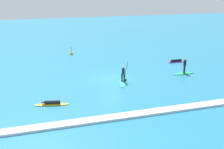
{
  "coord_description": "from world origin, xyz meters",
  "views": [
    {
      "loc": [
        -8.18,
        -26.98,
        9.66
      ],
      "look_at": [
        0.0,
        0.0,
        0.5
      ],
      "focal_mm": 44.26,
      "sensor_mm": 36.0,
      "label": 1
    }
  ],
  "objects": [
    {
      "name": "surfer_on_green_board",
      "position": [
        8.43,
        -0.63,
        0.43
      ],
      "size": [
        2.68,
        0.86,
        1.81
      ],
      "rotation": [
        0.0,
        0.0,
        0.04
      ],
      "color": "#23B266",
      "rests_on": "ground_plane"
    },
    {
      "name": "surfer_on_teal_board",
      "position": [
        0.83,
        -1.29,
        0.4
      ],
      "size": [
        1.85,
        3.31,
        2.24
      ],
      "rotation": [
        0.0,
        0.0,
        1.2
      ],
      "color": "#33C6CC",
      "rests_on": "ground_plane"
    },
    {
      "name": "surfer_on_purple_board",
      "position": [
        9.97,
        4.07,
        0.15
      ],
      "size": [
        2.44,
        0.71,
        0.39
      ],
      "rotation": [
        0.0,
        0.0,
        3.13
      ],
      "color": "purple",
      "rests_on": "ground_plane"
    },
    {
      "name": "wave_crest",
      "position": [
        0.0,
        -8.94,
        0.09
      ],
      "size": [
        22.65,
        0.9,
        0.18
      ],
      "primitive_type": "cube",
      "color": "white",
      "rests_on": "ground_plane"
    },
    {
      "name": "ground_plane",
      "position": [
        0.0,
        0.0,
        0.0
      ],
      "size": [
        120.0,
        120.0,
        0.0
      ],
      "primitive_type": "plane",
      "color": "teal",
      "rests_on": "ground"
    },
    {
      "name": "marker_buoy",
      "position": [
        -2.49,
        12.36,
        0.17
      ],
      "size": [
        0.5,
        0.5,
        1.29
      ],
      "color": "yellow",
      "rests_on": "ground_plane"
    },
    {
      "name": "surfer_on_yellow_board",
      "position": [
        -6.87,
        -5.05,
        0.14
      ],
      "size": [
        2.94,
        1.14,
        0.41
      ],
      "rotation": [
        0.0,
        0.0,
        2.94
      ],
      "color": "yellow",
      "rests_on": "ground_plane"
    }
  ]
}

